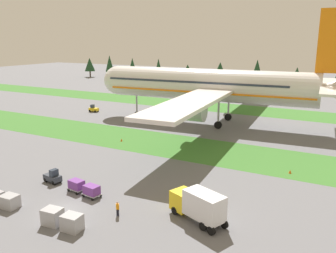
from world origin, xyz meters
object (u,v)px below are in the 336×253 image
object	(u,v)px
uld_container_0	(10,201)
taxiway_marker_0	(121,140)
ground_crew_marshaller	(118,208)
cargo_dolly_lead	(77,185)
pushback_tractor	(93,109)
baggage_tug	(53,177)
airliner	(213,85)
catering_truck	(198,204)
uld_container_3	(72,223)
uld_container_2	(53,217)
taxiway_marker_1	(290,172)
cargo_dolly_second	(92,190)

from	to	relation	value
uld_container_0	taxiway_marker_0	bearing A→B (deg)	98.89
ground_crew_marshaller	cargo_dolly_lead	bearing A→B (deg)	0.11
pushback_tractor	baggage_tug	bearing A→B (deg)	29.06
baggage_tug	taxiway_marker_0	size ratio (longest dim) A/B	5.34
airliner	uld_container_0	size ratio (longest dim) A/B	36.56
catering_truck	taxiway_marker_0	distance (m)	33.34
cargo_dolly_lead	catering_truck	distance (m)	17.08
pushback_tractor	ground_crew_marshaller	distance (m)	60.43
ground_crew_marshaller	pushback_tractor	bearing A→B (deg)	-29.43
airliner	uld_container_3	xyz separation A→B (m)	(4.35, -51.95, -8.22)
taxiway_marker_0	pushback_tractor	bearing A→B (deg)	139.54
catering_truck	uld_container_2	xyz separation A→B (m)	(-13.50, -8.01, -1.06)
airliner	taxiway_marker_1	distance (m)	34.03
uld_container_3	taxiway_marker_1	distance (m)	32.38
catering_truck	pushback_tractor	distance (m)	64.24
ground_crew_marshaller	taxiway_marker_0	distance (m)	30.03
taxiway_marker_1	baggage_tug	bearing A→B (deg)	-146.42
pushback_tractor	uld_container_0	xyz separation A→B (m)	(28.08, -49.14, -0.03)
cargo_dolly_second	pushback_tractor	size ratio (longest dim) A/B	0.89
cargo_dolly_lead	taxiway_marker_0	world-z (taller)	cargo_dolly_lead
uld_container_2	cargo_dolly_lead	bearing A→B (deg)	114.93
cargo_dolly_second	uld_container_2	size ratio (longest dim) A/B	1.20
taxiway_marker_0	baggage_tug	bearing A→B (deg)	-80.89
taxiway_marker_0	uld_container_3	bearing A→B (deg)	-63.60
airliner	baggage_tug	bearing A→B (deg)	166.95
uld_container_0	uld_container_2	xyz separation A→B (m)	(7.37, -0.45, 0.12)
uld_container_2	taxiway_marker_1	distance (m)	33.96
airliner	cargo_dolly_second	xyz separation A→B (m)	(0.97, -44.79, -8.17)
airliner	baggage_tug	world-z (taller)	airliner
uld_container_0	taxiway_marker_1	world-z (taller)	uld_container_0
uld_container_3	cargo_dolly_lead	bearing A→B (deg)	129.53
baggage_tug	pushback_tractor	bearing A→B (deg)	41.42
baggage_tug	taxiway_marker_0	distance (m)	21.44
cargo_dolly_lead	ground_crew_marshaller	size ratio (longest dim) A/B	1.38
ground_crew_marshaller	uld_container_3	distance (m)	5.29
catering_truck	baggage_tug	bearing A→B (deg)	111.15
pushback_tractor	ground_crew_marshaller	size ratio (longest dim) A/B	1.54
cargo_dolly_second	pushback_tractor	xyz separation A→B (m)	(-34.77, 42.37, -0.10)
cargo_dolly_second	ground_crew_marshaller	xyz separation A→B (m)	(5.77, -2.44, 0.03)
baggage_tug	uld_container_0	size ratio (longest dim) A/B	1.38
cargo_dolly_lead	taxiway_marker_1	bearing A→B (deg)	-41.90
cargo_dolly_lead	pushback_tractor	xyz separation A→B (m)	(-31.90, 41.95, -0.10)
cargo_dolly_second	catering_truck	size ratio (longest dim) A/B	0.33
catering_truck	pushback_tractor	bearing A→B (deg)	71.73
uld_container_2	taxiway_marker_1	bearing A→B (deg)	53.71
catering_truck	taxiway_marker_1	bearing A→B (deg)	3.27
cargo_dolly_second	catering_truck	xyz separation A→B (m)	(14.18, 0.78, 1.03)
uld_container_0	uld_container_2	distance (m)	7.39
cargo_dolly_second	uld_container_2	distance (m)	7.26
airliner	taxiway_marker_1	world-z (taller)	airliner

